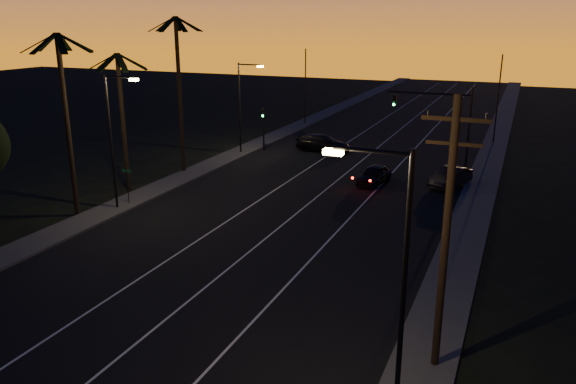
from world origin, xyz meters
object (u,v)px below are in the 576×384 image
at_px(right_car, 451,177).
at_px(cross_car, 323,143).
at_px(utility_pole, 446,232).
at_px(lead_car, 374,175).
at_px(signal_mast, 441,112).

bearing_deg(right_car, cross_car, 149.77).
height_order(utility_pole, lead_car, utility_pole).
height_order(lead_car, right_car, right_car).
xyz_separation_m(utility_pole, cross_car, (-15.65, 31.95, -4.52)).
relative_size(lead_car, cross_car, 0.89).
bearing_deg(utility_pole, lead_car, 109.80).
height_order(utility_pole, cross_car, utility_pole).
relative_size(right_car, cross_car, 0.86).
distance_m(utility_pole, signal_mast, 30.33).
distance_m(lead_car, right_car, 5.79).
bearing_deg(lead_car, right_car, 15.51).
distance_m(utility_pole, cross_car, 35.86).
bearing_deg(cross_car, lead_car, -50.84).
relative_size(utility_pole, lead_car, 2.08).
height_order(lead_car, cross_car, cross_car).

